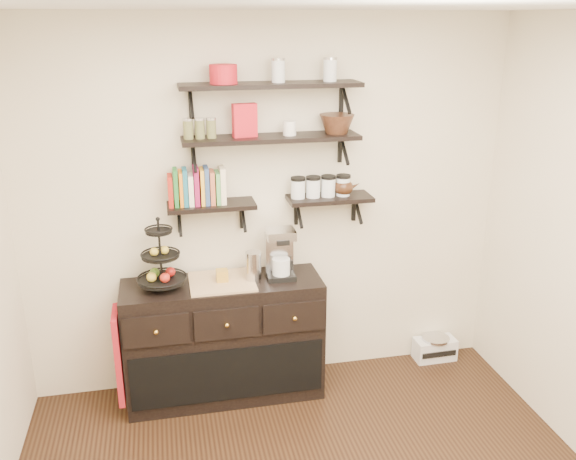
{
  "coord_description": "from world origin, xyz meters",
  "views": [
    {
      "loc": [
        -0.73,
        -2.39,
        2.65
      ],
      "look_at": [
        0.02,
        1.15,
        1.39
      ],
      "focal_mm": 38.0,
      "sensor_mm": 36.0,
      "label": 1
    }
  ],
  "objects_px": {
    "coffee_maker": "(280,254)",
    "radio": "(435,348)",
    "fruit_stand": "(162,265)",
    "sideboard": "(224,339)"
  },
  "relations": [
    {
      "from": "coffee_maker",
      "to": "radio",
      "type": "distance_m",
      "value": 1.64
    },
    {
      "from": "coffee_maker",
      "to": "radio",
      "type": "height_order",
      "value": "coffee_maker"
    },
    {
      "from": "sideboard",
      "to": "fruit_stand",
      "type": "xyz_separation_m",
      "value": [
        -0.4,
        0.0,
        0.62
      ]
    },
    {
      "from": "coffee_maker",
      "to": "fruit_stand",
      "type": "bearing_deg",
      "value": -176.75
    },
    {
      "from": "fruit_stand",
      "to": "coffee_maker",
      "type": "relative_size",
      "value": 1.34
    },
    {
      "from": "sideboard",
      "to": "coffee_maker",
      "type": "distance_m",
      "value": 0.75
    },
    {
      "from": "sideboard",
      "to": "coffee_maker",
      "type": "height_order",
      "value": "coffee_maker"
    },
    {
      "from": "sideboard",
      "to": "radio",
      "type": "xyz_separation_m",
      "value": [
        1.73,
        0.13,
        -0.35
      ]
    },
    {
      "from": "sideboard",
      "to": "fruit_stand",
      "type": "distance_m",
      "value": 0.74
    },
    {
      "from": "fruit_stand",
      "to": "radio",
      "type": "height_order",
      "value": "fruit_stand"
    }
  ]
}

